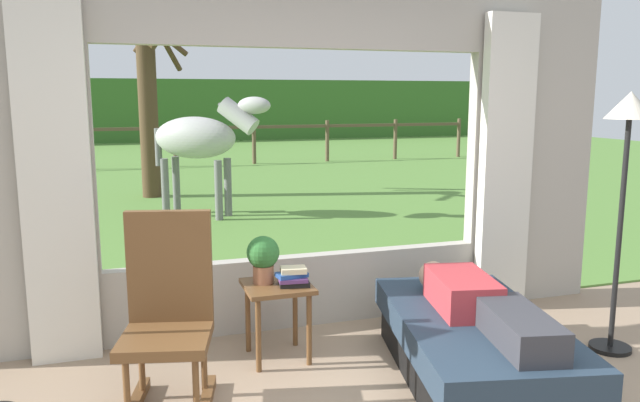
% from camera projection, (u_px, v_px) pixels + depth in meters
% --- Properties ---
extents(back_wall_with_window, '(5.20, 0.12, 2.55)m').
position_uv_depth(back_wall_with_window, '(301.00, 165.00, 4.60)').
color(back_wall_with_window, '#ADA599').
rests_on(back_wall_with_window, ground_plane).
extents(curtain_panel_left, '(0.44, 0.10, 2.40)m').
position_uv_depth(curtain_panel_left, '(56.00, 184.00, 3.96)').
color(curtain_panel_left, silver).
rests_on(curtain_panel_left, ground_plane).
extents(curtain_panel_right, '(0.44, 0.10, 2.40)m').
position_uv_depth(curtain_panel_right, '(505.00, 166.00, 4.99)').
color(curtain_panel_right, silver).
rests_on(curtain_panel_right, ground_plane).
extents(outdoor_pasture_lawn, '(36.00, 21.68, 0.02)m').
position_uv_depth(outdoor_pasture_lawn, '(177.00, 168.00, 15.03)').
color(outdoor_pasture_lawn, '#568438').
rests_on(outdoor_pasture_lawn, ground_plane).
extents(distant_hill_ridge, '(36.00, 2.00, 2.40)m').
position_uv_depth(distant_hill_ridge, '(153.00, 110.00, 24.05)').
color(distant_hill_ridge, '#386828').
rests_on(distant_hill_ridge, ground_plane).
extents(recliner_sofa, '(1.24, 1.85, 0.42)m').
position_uv_depth(recliner_sofa, '(472.00, 347.00, 3.81)').
color(recliner_sofa, black).
rests_on(recliner_sofa, ground_plane).
extents(reclining_person, '(0.46, 1.43, 0.22)m').
position_uv_depth(reclining_person, '(479.00, 303.00, 3.72)').
color(reclining_person, '#B23338').
rests_on(reclining_person, recliner_sofa).
extents(rocking_chair, '(0.61, 0.77, 1.12)m').
position_uv_depth(rocking_chair, '(168.00, 314.00, 3.46)').
color(rocking_chair, brown).
rests_on(rocking_chair, ground_plane).
extents(side_table, '(0.44, 0.44, 0.52)m').
position_uv_depth(side_table, '(277.00, 298.00, 4.11)').
color(side_table, brown).
rests_on(side_table, ground_plane).
extents(potted_plant, '(0.22, 0.22, 0.32)m').
position_uv_depth(potted_plant, '(263.00, 256.00, 4.10)').
color(potted_plant, '#9E6042').
rests_on(potted_plant, side_table).
extents(book_stack, '(0.23, 0.18, 0.12)m').
position_uv_depth(book_stack, '(293.00, 277.00, 4.06)').
color(book_stack, black).
rests_on(book_stack, side_table).
extents(floor_lamp_right, '(0.32, 0.32, 1.79)m').
position_uv_depth(floor_lamp_right, '(627.00, 144.00, 4.07)').
color(floor_lamp_right, black).
rests_on(floor_lamp_right, ground_plane).
extents(horse, '(1.69, 1.31, 1.73)m').
position_uv_depth(horse, '(200.00, 139.00, 8.78)').
color(horse, '#B2B2AD').
rests_on(horse, outdoor_pasture_lawn).
extents(pasture_tree, '(1.63, 1.62, 3.40)m').
position_uv_depth(pasture_tree, '(148.00, 101.00, 10.46)').
color(pasture_tree, '#4C3823').
rests_on(pasture_tree, outdoor_pasture_lawn).
extents(pasture_fence_line, '(16.10, 0.10, 1.10)m').
position_uv_depth(pasture_fence_line, '(175.00, 137.00, 15.24)').
color(pasture_fence_line, brown).
rests_on(pasture_fence_line, outdoor_pasture_lawn).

